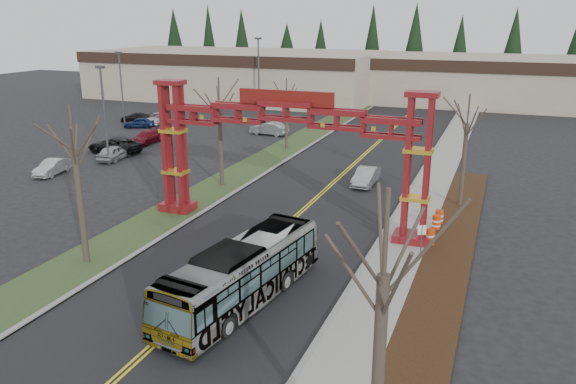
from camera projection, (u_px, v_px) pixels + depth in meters
The scene contains 34 objects.
road at pixel (320, 195), 42.10m from camera, with size 12.00×110.00×0.02m, color black.
lane_line_left at pixel (318, 194), 42.14m from camera, with size 0.12×100.00×0.01m, color yellow.
lane_line_right at pixel (322, 195), 42.05m from camera, with size 0.12×100.00×0.01m, color yellow.
curb_right at pixel (402, 203), 39.95m from camera, with size 0.30×110.00×0.15m, color gray.
sidewalk_right at pixel (423, 206), 39.45m from camera, with size 2.60×110.00×0.14m, color gray.
landscape_strip at pixel (432, 312), 25.21m from camera, with size 2.60×50.00×0.12m, color black.
grass_median at pixel (225, 183), 44.86m from camera, with size 4.00×110.00×0.08m, color #354924.
curb_left at pixel (246, 185), 44.21m from camera, with size 0.30×110.00×0.15m, color gray.
gateway_arch at pixel (286, 134), 34.09m from camera, with size 18.20×1.60×8.90m.
retail_building_west at pixel (237, 74), 93.15m from camera, with size 46.00×22.30×7.50m.
retail_building_east at pixel (493, 80), 86.49m from camera, with size 38.00×20.30×7.00m.
conifer_treeline at pixel (439, 54), 99.70m from camera, with size 116.10×5.60×13.00m.
transit_bus at pixel (242, 274), 25.78m from camera, with size 2.47×10.57×2.95m, color #A7A9AF.
silver_sedan at pixel (366, 176), 44.45m from camera, with size 1.45×4.16×1.37m, color #A5A8AD.
parked_car_near_a at pixel (114, 153), 52.26m from camera, with size 1.66×4.12×1.40m, color #A6A9AD.
parked_car_near_b at pixel (52, 167), 47.39m from camera, with size 1.35×3.88×1.28m, color #BCBCBC.
parked_car_near_c at pixel (115, 145), 54.98m from camera, with size 2.52×5.46×1.52m, color black.
parked_car_mid_a at pixel (147, 137), 59.16m from camera, with size 1.89×4.64×1.35m, color maroon.
parked_car_mid_b at pixel (139, 123), 67.62m from camera, with size 1.46×3.62×1.23m, color navy.
parked_car_far_a at pixel (269, 128), 63.50m from camera, with size 1.53×4.40×1.45m, color #ADB2B5.
parked_car_far_b at pixel (157, 118), 70.32m from camera, with size 2.15×4.67×1.30m, color silver.
parked_car_far_c at pixel (136, 117), 71.15m from camera, with size 1.71×4.22×1.22m, color black.
bare_tree_median_near at pixel (74, 150), 28.59m from camera, with size 3.40×3.40×8.56m.
bare_tree_median_mid at pixel (219, 107), 42.60m from camera, with size 3.34×3.34×8.47m.
bare_tree_median_far at pixel (287, 99), 55.41m from camera, with size 3.04×3.04×7.07m.
bare_tree_right_near at pixel (384, 277), 13.52m from camera, with size 3.33×3.33×8.99m.
bare_tree_right_far at pixel (467, 124), 37.90m from camera, with size 3.06×3.06×7.88m.
light_pole_near at pixel (104, 108), 49.37m from camera, with size 0.76×0.38×8.78m.
light_pole_mid at pixel (121, 83), 68.39m from camera, with size 0.77×0.38×8.84m.
light_pole_far at pixel (259, 69), 78.34m from camera, with size 0.88×0.44×10.12m.
street_sign at pixel (422, 235), 30.45m from camera, with size 0.44×0.20×2.01m.
barrel_south at pixel (430, 238), 32.52m from camera, with size 0.56×0.56×1.04m.
barrel_mid at pixel (436, 223), 34.96m from camera, with size 0.53×0.53×0.99m.
barrel_north at pixel (439, 217), 35.93m from camera, with size 0.53×0.53×0.98m.
Camera 1 is at (12.31, -13.27, 12.73)m, focal length 35.00 mm.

